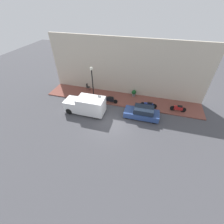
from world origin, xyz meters
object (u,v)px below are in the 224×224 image
Objects in this scene: parked_car at (142,113)px; potted_plant at (134,93)px; motorcycle_red at (178,108)px; cafe_chair at (88,87)px; motorcycle_black at (110,99)px; delivery_van at (85,105)px; motorcycle_blue at (149,105)px; streetlamp at (92,78)px.

potted_plant is at bearing 21.07° from parked_car.
motorcycle_red is 1.79× the size of cafe_chair.
motorcycle_black is 2.05× the size of cafe_chair.
delivery_van is 10.67m from motorcycle_red.
motorcycle_black is (2.48, -2.14, -0.46)m from delivery_van.
potted_plant is at bearing -44.76° from delivery_van.
potted_plant is 0.85× the size of cafe_chair.
motorcycle_blue is 2.35× the size of potted_plant.
potted_plant reaches higher than motorcycle_red.
streetlamp is at bearing 116.85° from potted_plant.
delivery_van reaches higher than parked_car.
streetlamp reaches higher than motorcycle_blue.
delivery_van is at bearing 111.01° from motorcycle_blue.
cafe_chair is (3.78, 8.03, 0.05)m from parked_car.
motorcycle_blue is 2.00× the size of cafe_chair.
delivery_van is 2.29× the size of motorcycle_blue.
motorcycle_red is (2.87, -10.26, -0.48)m from delivery_van.
motorcycle_blue is 3.03m from potted_plant.
delivery_van is at bearing -159.75° from cafe_chair.
parked_car is 4.44m from motorcycle_red.
motorcycle_blue is at bearing -16.88° from parked_car.
motorcycle_red is 12.08m from cafe_chair.
delivery_van is (-0.81, 6.34, 0.39)m from parked_car.
motorcycle_black is 4.37m from cafe_chair.
parked_car is 4.49× the size of potted_plant.
potted_plant is (1.96, 5.47, 0.04)m from motorcycle_red.
parked_car is 3.83× the size of cafe_chair.
delivery_van is at bearing 178.81° from streetlamp.
motorcycle_black is 3.54m from potted_plant.
cafe_chair reaches higher than motorcycle_black.
motorcycle_black is 2.40× the size of potted_plant.
potted_plant is at bearing 44.02° from motorcycle_blue.
streetlamp is at bearing 91.82° from motorcycle_blue.
parked_car is at bearing -158.93° from potted_plant.
parked_car is 1.87× the size of motorcycle_black.
streetlamp is 4.45× the size of cafe_chair.
motorcycle_blue is at bearing -87.99° from motorcycle_black.
motorcycle_black is 3.40m from streetlamp.
parked_car is 0.86× the size of streetlamp.
streetlamp is at bearing 75.53° from parked_car.
motorcycle_black is (-0.17, 4.76, 0.02)m from motorcycle_blue.
delivery_van is 3.29m from streetlamp.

